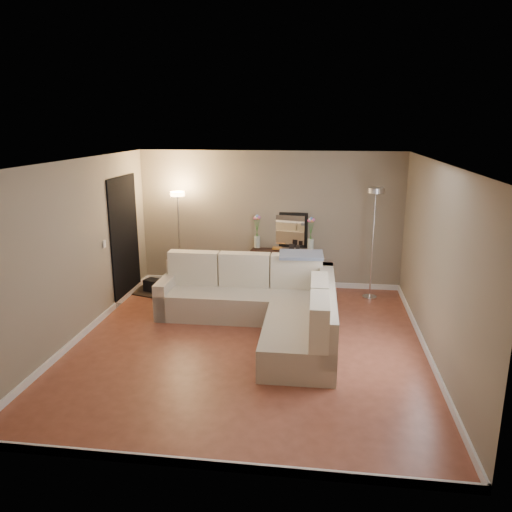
# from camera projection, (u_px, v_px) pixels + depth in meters

# --- Properties ---
(floor) EXTENTS (5.00, 5.50, 0.01)m
(floor) POSITION_uv_depth(u_px,v_px,m) (249.00, 344.00, 7.22)
(floor) COLOR brown
(floor) RESTS_ON ground
(ceiling) EXTENTS (5.00, 5.50, 0.01)m
(ceiling) POSITION_uv_depth(u_px,v_px,m) (248.00, 161.00, 6.55)
(ceiling) COLOR white
(ceiling) RESTS_ON ground
(wall_back) EXTENTS (5.00, 0.02, 2.60)m
(wall_back) POSITION_uv_depth(u_px,v_px,m) (270.00, 220.00, 9.53)
(wall_back) COLOR gray
(wall_back) RESTS_ON ground
(wall_front) EXTENTS (5.00, 0.02, 2.60)m
(wall_front) POSITION_uv_depth(u_px,v_px,m) (201.00, 340.00, 4.24)
(wall_front) COLOR gray
(wall_front) RESTS_ON ground
(wall_left) EXTENTS (0.02, 5.50, 2.60)m
(wall_left) POSITION_uv_depth(u_px,v_px,m) (77.00, 251.00, 7.20)
(wall_left) COLOR gray
(wall_left) RESTS_ON ground
(wall_right) EXTENTS (0.02, 5.50, 2.60)m
(wall_right) POSITION_uv_depth(u_px,v_px,m) (437.00, 263.00, 6.56)
(wall_right) COLOR gray
(wall_right) RESTS_ON ground
(baseboard_back) EXTENTS (5.00, 0.03, 0.10)m
(baseboard_back) POSITION_uv_depth(u_px,v_px,m) (269.00, 282.00, 9.83)
(baseboard_back) COLOR white
(baseboard_back) RESTS_ON ground
(baseboard_front) EXTENTS (5.00, 0.03, 0.10)m
(baseboard_front) POSITION_uv_depth(u_px,v_px,m) (205.00, 464.00, 4.59)
(baseboard_front) COLOR white
(baseboard_front) RESTS_ON ground
(baseboard_left) EXTENTS (0.03, 5.50, 0.10)m
(baseboard_left) POSITION_uv_depth(u_px,v_px,m) (86.00, 331.00, 7.52)
(baseboard_left) COLOR white
(baseboard_left) RESTS_ON ground
(baseboard_right) EXTENTS (0.03, 5.50, 0.10)m
(baseboard_right) POSITION_uv_depth(u_px,v_px,m) (426.00, 350.00, 6.89)
(baseboard_right) COLOR white
(baseboard_right) RESTS_ON ground
(doorway) EXTENTS (0.02, 1.20, 2.20)m
(doorway) POSITION_uv_depth(u_px,v_px,m) (125.00, 238.00, 8.88)
(doorway) COLOR black
(doorway) RESTS_ON ground
(switch_plate) EXTENTS (0.02, 0.08, 0.12)m
(switch_plate) POSITION_uv_depth(u_px,v_px,m) (104.00, 244.00, 8.04)
(switch_plate) COLOR white
(switch_plate) RESTS_ON ground
(sectional_sofa) EXTENTS (2.87, 2.73, 1.00)m
(sectional_sofa) POSITION_uv_depth(u_px,v_px,m) (265.00, 304.00, 7.74)
(sectional_sofa) COLOR beige
(sectional_sofa) RESTS_ON floor
(throw_blanket) EXTENTS (0.74, 0.46, 0.10)m
(throw_blanket) POSITION_uv_depth(u_px,v_px,m) (301.00, 255.00, 8.21)
(throw_blanket) COLOR gray
(throw_blanket) RESTS_ON sectional_sofa
(console_table) EXTENTS (1.25, 0.46, 0.75)m
(console_table) POSITION_uv_depth(u_px,v_px,m) (279.00, 266.00, 9.57)
(console_table) COLOR black
(console_table) RESTS_ON floor
(leaning_mirror) EXTENTS (0.86, 0.13, 0.67)m
(leaning_mirror) POSITION_uv_depth(u_px,v_px,m) (285.00, 230.00, 9.53)
(leaning_mirror) COLOR black
(leaning_mirror) RESTS_ON console_table
(table_decor) EXTENTS (0.52, 0.14, 0.12)m
(table_decor) POSITION_uv_depth(u_px,v_px,m) (283.00, 248.00, 9.43)
(table_decor) COLOR orange
(table_decor) RESTS_ON console_table
(flower_vase_left) EXTENTS (0.14, 0.12, 0.64)m
(flower_vase_left) POSITION_uv_depth(u_px,v_px,m) (257.00, 234.00, 9.52)
(flower_vase_left) COLOR silver
(flower_vase_left) RESTS_ON console_table
(flower_vase_right) EXTENTS (0.14, 0.12, 0.64)m
(flower_vase_right) POSITION_uv_depth(u_px,v_px,m) (311.00, 237.00, 9.28)
(flower_vase_right) COLOR silver
(flower_vase_right) RESTS_ON console_table
(floor_lamp_lit) EXTENTS (0.33, 0.33, 1.86)m
(floor_lamp_lit) POSITION_uv_depth(u_px,v_px,m) (179.00, 220.00, 9.40)
(floor_lamp_lit) COLOR silver
(floor_lamp_lit) RESTS_ON floor
(floor_lamp_unlit) EXTENTS (0.30, 0.30, 2.01)m
(floor_lamp_unlit) POSITION_uv_depth(u_px,v_px,m) (374.00, 221.00, 8.73)
(floor_lamp_unlit) COLOR silver
(floor_lamp_unlit) RESTS_ON floor
(charcoal_rug) EXTENTS (1.43, 1.23, 0.02)m
(charcoal_rug) POSITION_uv_depth(u_px,v_px,m) (166.00, 291.00, 9.47)
(charcoal_rug) COLOR black
(charcoal_rug) RESTS_ON floor
(black_bag) EXTENTS (0.40, 0.33, 0.22)m
(black_bag) POSITION_uv_depth(u_px,v_px,m) (154.00, 285.00, 9.43)
(black_bag) COLOR black
(black_bag) RESTS_ON charcoal_rug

